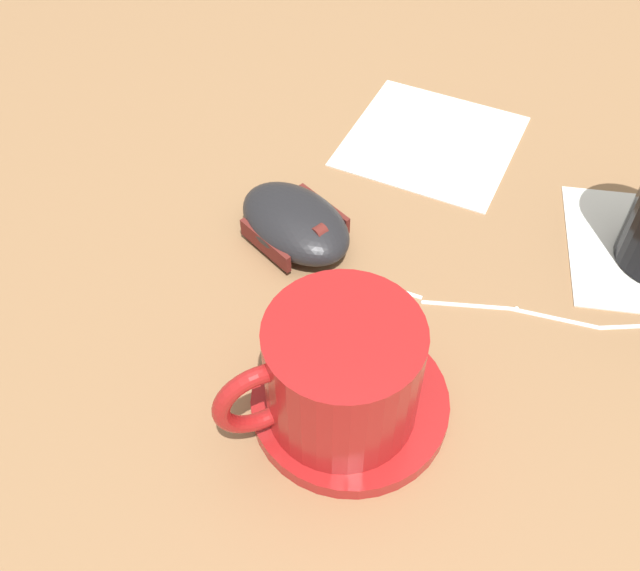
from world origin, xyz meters
TOP-DOWN VIEW (x-y plane):
  - ground_plane at (0.00, 0.00)m, footprint 3.00×3.00m
  - saucer at (0.12, 0.10)m, footprint 0.12×0.12m
  - coffee_cup at (0.13, 0.10)m, footprint 0.12×0.09m
  - computer_mouse at (0.15, -0.05)m, footprint 0.11×0.11m
  - mouse_cable at (-0.02, 0.03)m, footprint 0.28×0.09m
  - napkin_spare at (0.03, -0.16)m, footprint 0.19×0.19m

SIDE VIEW (x-z plane):
  - ground_plane at x=0.00m, z-range 0.00..0.00m
  - napkin_spare at x=0.03m, z-range 0.00..0.00m
  - mouse_cable at x=-0.02m, z-range 0.00..0.00m
  - saucer at x=0.12m, z-range 0.00..0.01m
  - computer_mouse at x=0.15m, z-range 0.00..0.03m
  - coffee_cup at x=0.13m, z-range 0.01..0.08m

